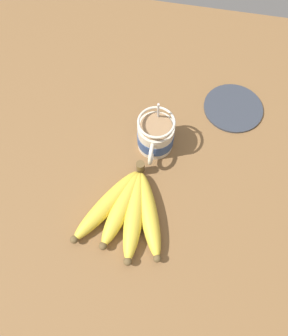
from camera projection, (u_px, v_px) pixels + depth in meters
The scene contains 4 objects.
table at pixel (154, 177), 79.55cm from camera, with size 121.62×121.62×3.28cm.
coffee_mug at pixel (156, 136), 77.85cm from camera, with size 12.50×8.84×14.40cm.
banana_bunch at pixel (127, 210), 72.08cm from camera, with size 23.13×21.45×4.30cm.
small_plate at pixel (233, 108), 86.25cm from camera, with size 15.51×15.51×0.60cm.
Camera 1 is at (32.78, 3.91, 74.09)cm, focal length 35.00 mm.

